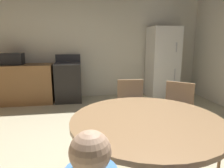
{
  "coord_description": "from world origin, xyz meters",
  "views": [
    {
      "loc": [
        -0.17,
        -2.0,
        1.43
      ],
      "look_at": [
        0.32,
        1.04,
        0.76
      ],
      "focal_mm": 31.97,
      "sensor_mm": 36.0,
      "label": 1
    }
  ],
  "objects_px": {
    "oven_range": "(68,82)",
    "dining_table": "(146,134)",
    "microwave": "(13,59)",
    "chair_northeast": "(177,110)",
    "chair_north": "(131,106)",
    "refrigerator": "(162,63)"
  },
  "relations": [
    {
      "from": "chair_north",
      "to": "chair_northeast",
      "type": "bearing_deg",
      "value": 73.33
    },
    {
      "from": "dining_table",
      "to": "chair_northeast",
      "type": "bearing_deg",
      "value": 49.19
    },
    {
      "from": "dining_table",
      "to": "chair_northeast",
      "type": "distance_m",
      "value": 1.11
    },
    {
      "from": "microwave",
      "to": "chair_northeast",
      "type": "height_order",
      "value": "microwave"
    },
    {
      "from": "refrigerator",
      "to": "dining_table",
      "type": "distance_m",
      "value": 3.48
    },
    {
      "from": "refrigerator",
      "to": "chair_north",
      "type": "xyz_separation_m",
      "value": [
        -1.34,
        -2.05,
        -0.38
      ]
    },
    {
      "from": "chair_north",
      "to": "refrigerator",
      "type": "bearing_deg",
      "value": 154.37
    },
    {
      "from": "oven_range",
      "to": "microwave",
      "type": "height_order",
      "value": "microwave"
    },
    {
      "from": "oven_range",
      "to": "chair_north",
      "type": "xyz_separation_m",
      "value": [
        1.0,
        -2.1,
        0.03
      ]
    },
    {
      "from": "microwave",
      "to": "chair_northeast",
      "type": "relative_size",
      "value": 0.51
    },
    {
      "from": "oven_range",
      "to": "microwave",
      "type": "distance_m",
      "value": 1.32
    },
    {
      "from": "microwave",
      "to": "chair_north",
      "type": "distance_m",
      "value": 3.08
    },
    {
      "from": "refrigerator",
      "to": "dining_table",
      "type": "relative_size",
      "value": 1.31
    },
    {
      "from": "oven_range",
      "to": "chair_north",
      "type": "height_order",
      "value": "oven_range"
    },
    {
      "from": "dining_table",
      "to": "microwave",
      "type": "bearing_deg",
      "value": 122.67
    },
    {
      "from": "oven_range",
      "to": "dining_table",
      "type": "bearing_deg",
      "value": -75.07
    },
    {
      "from": "refrigerator",
      "to": "chair_north",
      "type": "distance_m",
      "value": 2.47
    },
    {
      "from": "dining_table",
      "to": "chair_north",
      "type": "distance_m",
      "value": 1.11
    },
    {
      "from": "oven_range",
      "to": "chair_northeast",
      "type": "distance_m",
      "value": 2.84
    },
    {
      "from": "chair_northeast",
      "to": "chair_north",
      "type": "distance_m",
      "value": 0.63
    },
    {
      "from": "oven_range",
      "to": "refrigerator",
      "type": "height_order",
      "value": "refrigerator"
    },
    {
      "from": "dining_table",
      "to": "chair_north",
      "type": "relative_size",
      "value": 1.55
    }
  ]
}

